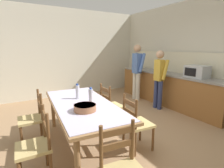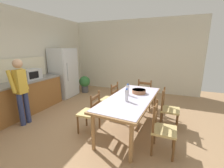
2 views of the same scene
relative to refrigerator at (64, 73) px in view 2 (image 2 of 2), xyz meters
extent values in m
plane|color=#9E7A56|center=(-1.51, -2.19, -0.89)|extent=(8.32, 8.32, 0.00)
cube|color=beige|center=(-1.51, 0.47, 0.56)|extent=(6.52, 0.12, 2.90)
cube|color=beige|center=(1.75, -2.19, 0.56)|extent=(0.12, 5.20, 2.90)
cube|color=brown|center=(-2.31, 0.04, -0.45)|extent=(3.53, 0.62, 0.88)
cube|color=silver|center=(0.00, 0.01, 0.00)|extent=(0.85, 0.68, 1.78)
cube|color=silver|center=(0.00, -0.34, 0.00)|extent=(0.81, 0.02, 1.71)
cylinder|color=#A5AAB2|center=(-0.25, -0.36, 0.09)|extent=(0.02, 0.02, 0.62)
cube|color=#B2B7BC|center=(-1.41, 0.02, 0.18)|extent=(0.50, 0.38, 0.30)
cube|color=black|center=(-1.46, -0.17, 0.18)|extent=(0.30, 0.01, 0.19)
cylinder|color=olive|center=(-2.42, -3.22, -0.54)|extent=(0.07, 0.07, 0.71)
cylinder|color=olive|center=(-0.49, -3.36, -0.54)|extent=(0.07, 0.07, 0.71)
cylinder|color=olive|center=(-2.36, -2.51, -0.54)|extent=(0.07, 0.07, 0.71)
cylinder|color=olive|center=(-0.44, -2.65, -0.54)|extent=(0.07, 0.07, 0.71)
cube|color=olive|center=(-1.43, -2.94, -0.16)|extent=(2.20, 1.07, 0.04)
cube|color=#B7B2CC|center=(-1.43, -2.94, -0.14)|extent=(2.11, 1.03, 0.01)
cylinder|color=silver|center=(-1.69, -2.92, -0.01)|extent=(0.07, 0.07, 0.24)
cylinder|color=#2D51B2|center=(-1.69, -2.92, 0.12)|extent=(0.04, 0.04, 0.03)
cylinder|color=silver|center=(-1.31, -2.83, -0.01)|extent=(0.07, 0.07, 0.24)
cylinder|color=#2D51B2|center=(-1.31, -2.83, 0.12)|extent=(0.04, 0.04, 0.03)
cylinder|color=#9E6642|center=(-1.06, -3.03, -0.09)|extent=(0.32, 0.32, 0.09)
cylinder|color=#9E6642|center=(-1.06, -3.03, -0.05)|extent=(0.31, 0.31, 0.02)
cylinder|color=brown|center=(-1.19, -3.92, -0.69)|extent=(0.04, 0.04, 0.41)
cylinder|color=brown|center=(-0.83, -3.93, -0.69)|extent=(0.04, 0.04, 0.41)
cylinder|color=brown|center=(-1.18, -3.58, -0.69)|extent=(0.04, 0.04, 0.41)
cylinder|color=brown|center=(-0.82, -3.59, -0.69)|extent=(0.04, 0.04, 0.41)
cube|color=tan|center=(-1.01, -3.76, -0.46)|extent=(0.43, 0.41, 0.04)
cylinder|color=brown|center=(-1.18, -3.58, -0.21)|extent=(0.04, 0.04, 0.46)
cylinder|color=brown|center=(-0.82, -3.59, -0.21)|extent=(0.04, 0.04, 0.46)
cube|color=brown|center=(-1.00, -3.59, -0.08)|extent=(0.36, 0.04, 0.07)
cube|color=brown|center=(-1.00, -3.59, -0.23)|extent=(0.36, 0.04, 0.07)
cylinder|color=brown|center=(0.12, -3.24, -0.69)|extent=(0.04, 0.04, 0.41)
cylinder|color=brown|center=(0.15, -2.88, -0.69)|extent=(0.04, 0.04, 0.41)
cylinder|color=brown|center=(-0.22, -3.20, -0.69)|extent=(0.04, 0.04, 0.41)
cylinder|color=brown|center=(-0.18, -2.85, -0.69)|extent=(0.04, 0.04, 0.41)
cube|color=tan|center=(-0.03, -3.04, -0.46)|extent=(0.44, 0.46, 0.04)
cylinder|color=brown|center=(-0.22, -3.20, -0.21)|extent=(0.04, 0.04, 0.46)
cylinder|color=brown|center=(-0.18, -2.85, -0.21)|extent=(0.04, 0.04, 0.46)
cube|color=brown|center=(-0.20, -3.02, -0.08)|extent=(0.06, 0.36, 0.07)
cube|color=brown|center=(-0.20, -3.02, -0.23)|extent=(0.06, 0.36, 0.07)
cylinder|color=brown|center=(-2.15, -3.85, -0.69)|extent=(0.04, 0.04, 0.41)
cylinder|color=brown|center=(-1.79, -3.86, -0.69)|extent=(0.04, 0.04, 0.41)
cylinder|color=brown|center=(-2.14, -3.51, -0.69)|extent=(0.04, 0.04, 0.41)
cylinder|color=brown|center=(-1.78, -3.52, -0.69)|extent=(0.04, 0.04, 0.41)
cube|color=tan|center=(-1.96, -3.68, -0.46)|extent=(0.43, 0.41, 0.04)
cylinder|color=brown|center=(-2.14, -3.51, -0.21)|extent=(0.04, 0.04, 0.46)
cylinder|color=brown|center=(-1.78, -3.52, -0.21)|extent=(0.04, 0.04, 0.46)
cube|color=brown|center=(-1.96, -3.51, -0.08)|extent=(0.36, 0.03, 0.07)
cube|color=brown|center=(-1.96, -3.51, -0.23)|extent=(0.36, 0.03, 0.07)
cylinder|color=brown|center=(-1.67, -1.94, -0.69)|extent=(0.04, 0.04, 0.41)
cylinder|color=brown|center=(-2.03, -1.95, -0.69)|extent=(0.04, 0.04, 0.41)
cylinder|color=brown|center=(-1.66, -2.28, -0.69)|extent=(0.04, 0.04, 0.41)
cylinder|color=brown|center=(-2.02, -2.29, -0.69)|extent=(0.04, 0.04, 0.41)
cube|color=tan|center=(-1.84, -2.12, -0.46)|extent=(0.43, 0.41, 0.04)
cylinder|color=brown|center=(-1.66, -2.28, -0.21)|extent=(0.04, 0.04, 0.46)
cylinder|color=brown|center=(-2.02, -2.29, -0.21)|extent=(0.04, 0.04, 0.46)
cube|color=brown|center=(-1.84, -2.29, -0.08)|extent=(0.36, 0.03, 0.07)
cube|color=brown|center=(-1.84, -2.29, -0.23)|extent=(0.36, 0.03, 0.07)
cylinder|color=brown|center=(-0.69, -2.04, -0.69)|extent=(0.04, 0.04, 0.41)
cylinder|color=brown|center=(-1.05, -2.00, -0.69)|extent=(0.04, 0.04, 0.41)
cylinder|color=brown|center=(-0.72, -2.37, -0.69)|extent=(0.04, 0.04, 0.41)
cylinder|color=brown|center=(-1.08, -2.34, -0.69)|extent=(0.04, 0.04, 0.41)
cube|color=tan|center=(-0.89, -2.19, -0.46)|extent=(0.45, 0.43, 0.04)
cylinder|color=brown|center=(-0.72, -2.37, -0.21)|extent=(0.04, 0.04, 0.46)
cylinder|color=brown|center=(-1.08, -2.34, -0.21)|extent=(0.04, 0.04, 0.46)
cube|color=brown|center=(-0.90, -2.36, -0.08)|extent=(0.36, 0.05, 0.07)
cube|color=brown|center=(-0.90, -2.36, -0.23)|extent=(0.36, 0.05, 0.07)
cylinder|color=navy|center=(-2.21, -0.51, -0.50)|extent=(0.12, 0.12, 0.78)
cylinder|color=navy|center=(-2.05, -0.51, -0.50)|extent=(0.12, 0.12, 0.78)
cube|color=gold|center=(-2.13, -0.51, 0.16)|extent=(0.22, 0.18, 0.55)
sphere|color=tan|center=(-2.13, -0.51, 0.58)|extent=(0.21, 0.21, 0.21)
cylinder|color=gold|center=(-2.28, -0.45, 0.19)|extent=(0.09, 0.21, 0.52)
cylinder|color=gold|center=(-1.98, -0.45, 0.19)|extent=(0.09, 0.21, 0.52)
cylinder|color=#4C4C51|center=(0.70, -0.43, -0.76)|extent=(0.28, 0.28, 0.26)
sphere|color=#337038|center=(0.70, -0.43, -0.44)|extent=(0.44, 0.44, 0.44)
camera|label=1|loc=(1.18, -3.90, 0.76)|focal=28.00mm
camera|label=2|loc=(-4.45, -3.70, 0.93)|focal=24.00mm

